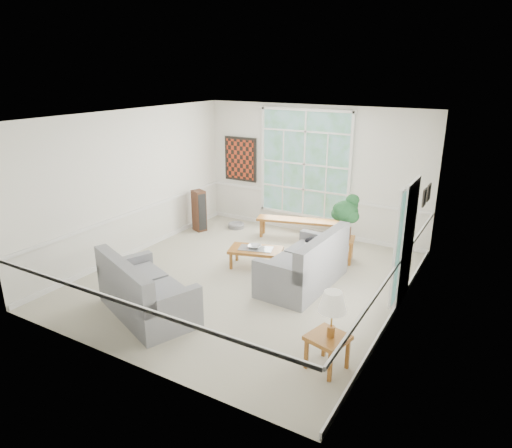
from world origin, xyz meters
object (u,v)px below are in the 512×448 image
at_px(end_table, 341,249).
at_px(loveseat_front, 147,285).
at_px(loveseat_right, 303,259).
at_px(coffee_table, 256,258).
at_px(side_table, 327,352).

bearing_deg(end_table, loveseat_front, -118.46).
xyz_separation_m(loveseat_right, end_table, (0.23, 1.39, -0.26)).
distance_m(loveseat_right, coffee_table, 1.20).
relative_size(loveseat_right, loveseat_front, 1.03).
bearing_deg(loveseat_right, loveseat_front, -125.05).
height_order(coffee_table, side_table, side_table).
height_order(end_table, side_table, end_table).
bearing_deg(loveseat_right, side_table, -54.96).
bearing_deg(coffee_table, loveseat_right, -29.34).
bearing_deg(end_table, coffee_table, -139.94).
relative_size(loveseat_front, coffee_table, 1.77).
bearing_deg(end_table, side_table, -72.76).
height_order(loveseat_right, end_table, loveseat_right).
bearing_deg(loveseat_right, end_table, 83.49).
height_order(loveseat_front, side_table, loveseat_front).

